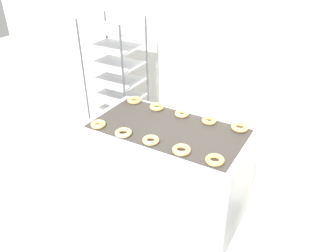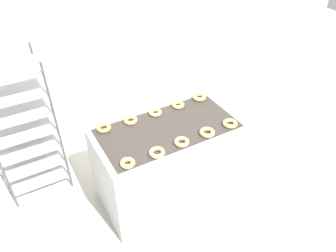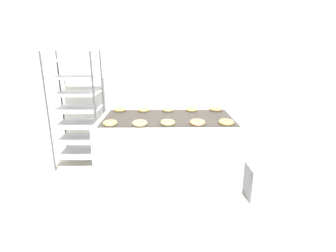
# 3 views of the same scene
# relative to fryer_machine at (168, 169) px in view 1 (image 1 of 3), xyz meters

# --- Properties ---
(ground_plane) EXTENTS (14.00, 14.00, 0.00)m
(ground_plane) POSITION_rel_fryer_machine_xyz_m (-0.00, -0.63, -0.45)
(ground_plane) COLOR beige
(wall_back) EXTENTS (8.00, 0.05, 2.80)m
(wall_back) POSITION_rel_fryer_machine_xyz_m (-0.00, 1.49, 0.95)
(wall_back) COLOR white
(wall_back) RESTS_ON ground_plane
(fryer_machine) EXTENTS (1.44, 0.76, 0.91)m
(fryer_machine) POSITION_rel_fryer_machine_xyz_m (0.00, 0.00, 0.00)
(fryer_machine) COLOR #A8AAB2
(fryer_machine) RESTS_ON ground_plane
(baking_rack_cart) EXTENTS (0.62, 0.52, 1.57)m
(baking_rack_cart) POSITION_rel_fryer_machine_xyz_m (-1.23, 0.86, 0.34)
(baking_rack_cart) COLOR #4C4C51
(baking_rack_cart) RESTS_ON ground_plane
(glaze_bin) EXTENTS (0.39, 0.32, 0.37)m
(glaze_bin) POSITION_rel_fryer_machine_xyz_m (1.07, -0.08, -0.27)
(glaze_bin) COLOR #A8AAB2
(glaze_bin) RESTS_ON ground_plane
(donut_near_leftmost) EXTENTS (0.13, 0.13, 0.04)m
(donut_near_leftmost) POSITION_rel_fryer_machine_xyz_m (-0.55, -0.28, 0.47)
(donut_near_leftmost) COLOR #E7BB66
(donut_near_leftmost) RESTS_ON fryer_machine
(donut_near_left) EXTENTS (0.15, 0.15, 0.04)m
(donut_near_left) POSITION_rel_fryer_machine_xyz_m (-0.27, -0.28, 0.47)
(donut_near_left) COLOR tan
(donut_near_left) RESTS_ON fryer_machine
(donut_near_center) EXTENTS (0.14, 0.14, 0.04)m
(donut_near_center) POSITION_rel_fryer_machine_xyz_m (-0.01, -0.27, 0.47)
(donut_near_center) COLOR tan
(donut_near_center) RESTS_ON fryer_machine
(donut_near_right) EXTENTS (0.15, 0.15, 0.04)m
(donut_near_right) POSITION_rel_fryer_machine_xyz_m (0.27, -0.27, 0.47)
(donut_near_right) COLOR #E3A667
(donut_near_right) RESTS_ON fryer_machine
(donut_near_rightmost) EXTENTS (0.14, 0.14, 0.04)m
(donut_near_rightmost) POSITION_rel_fryer_machine_xyz_m (0.55, -0.26, 0.47)
(donut_near_rightmost) COLOR #E7B95F
(donut_near_rightmost) RESTS_ON fryer_machine
(donut_far_leftmost) EXTENTS (0.14, 0.14, 0.04)m
(donut_far_leftmost) POSITION_rel_fryer_machine_xyz_m (-0.55, 0.28, 0.47)
(donut_far_leftmost) COLOR #DEB45B
(donut_far_leftmost) RESTS_ON fryer_machine
(donut_far_left) EXTENTS (0.14, 0.14, 0.04)m
(donut_far_left) POSITION_rel_fryer_machine_xyz_m (-0.28, 0.27, 0.47)
(donut_far_left) COLOR #E6B961
(donut_far_left) RESTS_ON fryer_machine
(donut_far_center) EXTENTS (0.13, 0.13, 0.04)m
(donut_far_center) POSITION_rel_fryer_machine_xyz_m (-0.00, 0.27, 0.47)
(donut_far_center) COLOR #E4BC70
(donut_far_center) RESTS_ON fryer_machine
(donut_far_right) EXTENTS (0.13, 0.13, 0.04)m
(donut_far_right) POSITION_rel_fryer_machine_xyz_m (0.27, 0.27, 0.47)
(donut_far_right) COLOR #E9BE61
(donut_far_right) RESTS_ON fryer_machine
(donut_far_rightmost) EXTENTS (0.15, 0.15, 0.04)m
(donut_far_rightmost) POSITION_rel_fryer_machine_xyz_m (0.55, 0.29, 0.48)
(donut_far_rightmost) COLOR tan
(donut_far_rightmost) RESTS_ON fryer_machine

